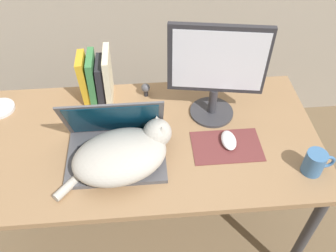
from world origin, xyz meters
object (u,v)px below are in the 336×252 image
at_px(mug, 315,163).
at_px(external_monitor, 217,70).
at_px(laptop, 116,145).
at_px(book_row, 97,78).
at_px(computer_mouse, 229,140).
at_px(webcam, 146,88).
at_px(cat, 124,154).

bearing_deg(mug, external_monitor, 133.27).
xyz_separation_m(laptop, book_row, (-0.08, 0.34, 0.06)).
distance_m(computer_mouse, webcam, 0.45).
distance_m(cat, webcam, 0.41).
xyz_separation_m(book_row, webcam, (0.21, -0.00, -0.07)).
bearing_deg(book_row, mug, -31.03).
bearing_deg(webcam, computer_mouse, -45.22).
bearing_deg(mug, computer_mouse, 150.17).
xyz_separation_m(external_monitor, webcam, (-0.28, 0.14, -0.19)).
bearing_deg(external_monitor, cat, -145.48).
xyz_separation_m(laptop, computer_mouse, (0.45, 0.02, -0.03)).
distance_m(computer_mouse, book_row, 0.63).
distance_m(external_monitor, webcam, 0.37).
bearing_deg(webcam, external_monitor, -26.83).
height_order(cat, webcam, cat).
xyz_separation_m(laptop, external_monitor, (0.41, 0.20, 0.18)).
bearing_deg(computer_mouse, mug, -29.83).
height_order(laptop, webcam, laptop).
relative_size(cat, external_monitor, 1.03).
height_order(cat, book_row, book_row).
relative_size(laptop, mug, 3.21).
relative_size(laptop, book_row, 1.59).
bearing_deg(mug, cat, 173.21).
relative_size(cat, book_row, 1.86).
bearing_deg(mug, laptop, 168.69).
bearing_deg(book_row, webcam, -1.16).
bearing_deg(webcam, book_row, 178.84).
bearing_deg(external_monitor, computer_mouse, -78.07).
relative_size(external_monitor, webcam, 6.51).
distance_m(cat, computer_mouse, 0.43).
bearing_deg(external_monitor, book_row, 163.37).
relative_size(laptop, external_monitor, 0.88).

